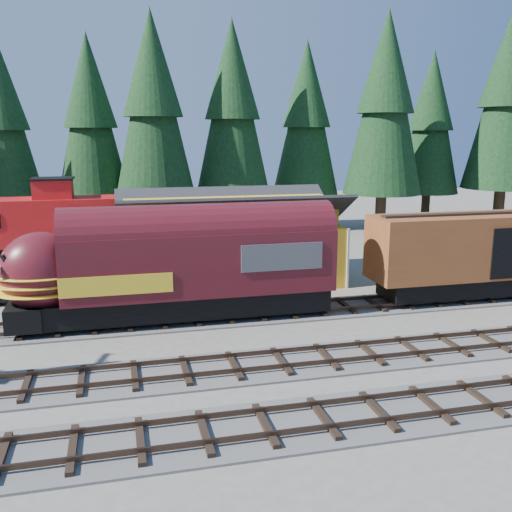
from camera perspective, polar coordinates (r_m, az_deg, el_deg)
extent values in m
plane|color=#6B665B|center=(23.72, 2.58, -8.82)|extent=(120.00, 120.00, 0.00)
cube|color=#4C4947|center=(31.21, 18.38, -4.19)|extent=(68.00, 3.20, 0.08)
cube|color=#38281E|center=(30.57, 19.11, -4.17)|extent=(68.00, 0.08, 0.16)
cube|color=#38281E|center=(31.74, 17.72, -3.48)|extent=(68.00, 0.08, 0.16)
cube|color=#4C4947|center=(40.31, -18.74, -0.60)|extent=(32.00, 3.20, 0.08)
cube|color=#38281E|center=(39.56, -18.84, -0.53)|extent=(32.00, 0.08, 0.16)
cube|color=#38281E|center=(40.96, -18.68, -0.10)|extent=(32.00, 0.08, 0.16)
cube|color=#C58D1B|center=(33.06, -2.51, 0.29)|extent=(12.00, 6.00, 3.40)
cube|color=yellow|center=(32.65, -2.55, 4.45)|extent=(11.88, 3.30, 1.44)
cube|color=white|center=(31.38, -13.03, 0.27)|extent=(0.06, 2.40, 0.60)
cone|color=black|center=(50.38, -24.06, 12.24)|extent=(5.78, 5.78, 13.16)
cone|color=black|center=(48.99, -16.24, 13.07)|extent=(5.91, 5.91, 13.45)
cone|color=black|center=(46.50, -10.26, 14.53)|extent=(6.45, 6.45, 14.69)
cone|color=black|center=(48.72, -2.37, 14.43)|extent=(6.37, 6.37, 14.51)
cone|color=black|center=(52.40, 5.06, 13.52)|extent=(5.97, 5.97, 13.60)
cone|color=black|center=(51.12, 12.81, 14.69)|extent=(6.72, 6.72, 15.31)
cone|color=black|center=(57.44, 17.06, 12.64)|extent=(5.80, 5.80, 13.20)
cone|color=black|center=(57.40, 23.93, 14.33)|extent=(7.13, 7.13, 16.24)
cube|color=black|center=(26.52, -7.11, -4.69)|extent=(13.38, 2.39, 1.03)
cube|color=#4F1218|center=(26.12, -5.59, -0.54)|extent=(12.21, 2.82, 2.82)
ellipsoid|color=#4F1218|center=(26.10, -20.64, -1.50)|extent=(3.57, 2.76, 3.47)
cube|color=#38383A|center=(26.75, 1.78, 0.53)|extent=(3.76, 2.88, 1.22)
cube|color=black|center=(32.41, 22.26, -2.49)|extent=(11.83, 2.25, 0.94)
cube|color=brown|center=(31.99, 22.55, 1.09)|extent=(13.15, 2.82, 3.19)
cube|color=black|center=(40.29, -20.64, 0.41)|extent=(9.08, 2.34, 1.01)
cube|color=red|center=(39.95, -20.85, 3.24)|extent=(10.09, 2.93, 3.03)
cube|color=red|center=(39.60, -19.63, 6.35)|extent=(2.42, 2.22, 1.21)
imported|color=black|center=(32.11, -22.51, -2.48)|extent=(6.72, 3.67, 1.79)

